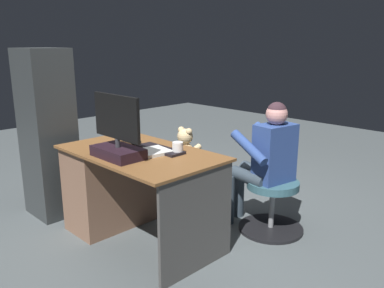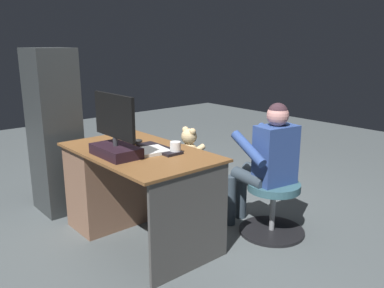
% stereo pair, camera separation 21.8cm
% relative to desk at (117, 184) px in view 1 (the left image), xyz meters
% --- Properties ---
extents(ground_plane, '(10.00, 10.00, 0.00)m').
position_rel_desk_xyz_m(ground_plane, '(-0.33, -0.39, -0.39)').
color(ground_plane, '#4E5658').
extents(desk, '(1.26, 0.75, 0.73)m').
position_rel_desk_xyz_m(desk, '(0.00, 0.00, 0.00)').
color(desk, brown).
rests_on(desk, ground_plane).
extents(monitor, '(0.50, 0.23, 0.45)m').
position_rel_desk_xyz_m(monitor, '(-0.35, 0.21, 0.48)').
color(monitor, black).
rests_on(monitor, desk).
extents(keyboard, '(0.42, 0.14, 0.02)m').
position_rel_desk_xyz_m(keyboard, '(-0.42, -0.12, 0.36)').
color(keyboard, black).
rests_on(keyboard, desk).
extents(computer_mouse, '(0.06, 0.10, 0.04)m').
position_rel_desk_xyz_m(computer_mouse, '(-0.15, -0.11, 0.36)').
color(computer_mouse, black).
rests_on(computer_mouse, desk).
extents(cup, '(0.08, 0.08, 0.09)m').
position_rel_desk_xyz_m(cup, '(-0.58, -0.16, 0.39)').
color(cup, white).
rests_on(cup, desk).
extents(tv_remote, '(0.06, 0.15, 0.02)m').
position_rel_desk_xyz_m(tv_remote, '(-0.10, 0.07, 0.35)').
color(tv_remote, black).
rests_on(tv_remote, desk).
extents(notebook_binder, '(0.26, 0.33, 0.02)m').
position_rel_desk_xyz_m(notebook_binder, '(-0.44, -0.00, 0.36)').
color(notebook_binder, silver).
rests_on(notebook_binder, desk).
extents(office_chair_teddy, '(0.53, 0.53, 0.43)m').
position_rel_desk_xyz_m(office_chair_teddy, '(-0.08, -0.72, -0.14)').
color(office_chair_teddy, black).
rests_on(office_chair_teddy, ground_plane).
extents(teddy_bear, '(0.24, 0.24, 0.34)m').
position_rel_desk_xyz_m(teddy_bear, '(-0.08, -0.73, 0.20)').
color(teddy_bear, '#DDBB85').
rests_on(teddy_bear, office_chair_teddy).
extents(visitor_chair, '(0.54, 0.54, 0.43)m').
position_rel_desk_xyz_m(visitor_chair, '(-0.95, -0.87, -0.14)').
color(visitor_chair, black).
rests_on(visitor_chair, ground_plane).
extents(person, '(0.54, 0.53, 1.08)m').
position_rel_desk_xyz_m(person, '(-0.87, -0.86, 0.24)').
color(person, '#2D4788').
rests_on(person, ground_plane).
extents(equipment_rack, '(0.44, 0.36, 1.48)m').
position_rel_desk_xyz_m(equipment_rack, '(0.67, 0.24, 0.35)').
color(equipment_rack, '#313536').
rests_on(equipment_rack, ground_plane).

